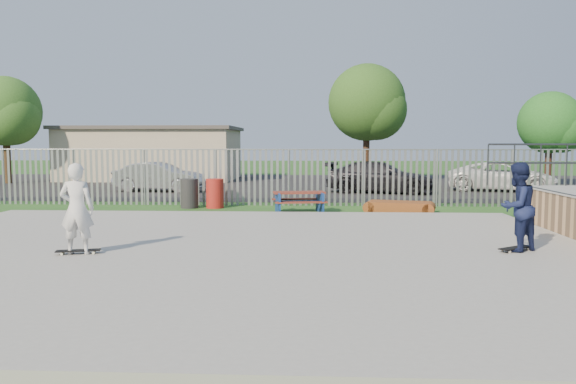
{
  "coord_description": "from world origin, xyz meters",
  "views": [
    {
      "loc": [
        1.94,
        -10.85,
        2.23
      ],
      "look_at": [
        1.31,
        2.0,
        1.1
      ],
      "focal_mm": 35.0,
      "sensor_mm": 36.0,
      "label": 1
    }
  ],
  "objects_px": {
    "tree_mid": "(367,103)",
    "funbox": "(399,207)",
    "picnic_table": "(299,202)",
    "tree_left": "(5,111)",
    "trash_bin_red": "(215,193)",
    "trash_bin_grey": "(189,193)",
    "skater_white": "(77,209)",
    "car_silver": "(159,177)",
    "tree_right": "(550,123)",
    "car_dark": "(380,177)",
    "car_white": "(502,176)",
    "skater_navy": "(517,207)"
  },
  "relations": [
    {
      "from": "tree_mid",
      "to": "funbox",
      "type": "bearing_deg",
      "value": -90.75
    },
    {
      "from": "picnic_table",
      "to": "tree_left",
      "type": "distance_m",
      "value": 20.76
    },
    {
      "from": "trash_bin_red",
      "to": "trash_bin_grey",
      "type": "bearing_deg",
      "value": -177.23
    },
    {
      "from": "trash_bin_red",
      "to": "skater_white",
      "type": "xyz_separation_m",
      "value": [
        -1.0,
        -8.83,
        0.51
      ]
    },
    {
      "from": "car_silver",
      "to": "tree_right",
      "type": "xyz_separation_m",
      "value": [
        18.93,
        3.89,
        2.55
      ]
    },
    {
      "from": "funbox",
      "to": "tree_left",
      "type": "distance_m",
      "value": 23.33
    },
    {
      "from": "car_dark",
      "to": "trash_bin_grey",
      "type": "bearing_deg",
      "value": 143.4
    },
    {
      "from": "tree_left",
      "to": "trash_bin_red",
      "type": "bearing_deg",
      "value": -39.23
    },
    {
      "from": "car_silver",
      "to": "trash_bin_red",
      "type": "bearing_deg",
      "value": -142.68
    },
    {
      "from": "tree_right",
      "to": "trash_bin_grey",
      "type": "bearing_deg",
      "value": -147.87
    },
    {
      "from": "trash_bin_grey",
      "to": "car_white",
      "type": "bearing_deg",
      "value": 29.45
    },
    {
      "from": "tree_mid",
      "to": "tree_right",
      "type": "xyz_separation_m",
      "value": [
        8.95,
        -2.76,
        -1.23
      ]
    },
    {
      "from": "trash_bin_red",
      "to": "car_dark",
      "type": "distance_m",
      "value": 8.73
    },
    {
      "from": "car_dark",
      "to": "skater_navy",
      "type": "bearing_deg",
      "value": -162.81
    },
    {
      "from": "tree_right",
      "to": "skater_white",
      "type": "bearing_deg",
      "value": -130.66
    },
    {
      "from": "funbox",
      "to": "tree_right",
      "type": "xyz_separation_m",
      "value": [
        9.14,
        11.23,
        3.05
      ]
    },
    {
      "from": "picnic_table",
      "to": "car_dark",
      "type": "distance_m",
      "value": 8.05
    },
    {
      "from": "trash_bin_grey",
      "to": "picnic_table",
      "type": "bearing_deg",
      "value": -17.84
    },
    {
      "from": "trash_bin_red",
      "to": "skater_white",
      "type": "distance_m",
      "value": 8.9
    },
    {
      "from": "car_dark",
      "to": "skater_navy",
      "type": "distance_m",
      "value": 14.21
    },
    {
      "from": "picnic_table",
      "to": "car_white",
      "type": "height_order",
      "value": "car_white"
    },
    {
      "from": "funbox",
      "to": "tree_right",
      "type": "distance_m",
      "value": 14.79
    },
    {
      "from": "car_dark",
      "to": "tree_mid",
      "type": "height_order",
      "value": "tree_mid"
    },
    {
      "from": "skater_navy",
      "to": "skater_white",
      "type": "height_order",
      "value": "same"
    },
    {
      "from": "trash_bin_grey",
      "to": "skater_white",
      "type": "relative_size",
      "value": 0.59
    },
    {
      "from": "skater_navy",
      "to": "tree_right",
      "type": "bearing_deg",
      "value": -148.43
    },
    {
      "from": "funbox",
      "to": "trash_bin_red",
      "type": "relative_size",
      "value": 2.01
    },
    {
      "from": "tree_left",
      "to": "skater_navy",
      "type": "xyz_separation_m",
      "value": [
        20.76,
        -19.13,
        -2.93
      ]
    },
    {
      "from": "trash_bin_grey",
      "to": "tree_right",
      "type": "height_order",
      "value": "tree_right"
    },
    {
      "from": "car_dark",
      "to": "tree_mid",
      "type": "relative_size",
      "value": 0.72
    },
    {
      "from": "funbox",
      "to": "car_white",
      "type": "relative_size",
      "value": 0.42
    },
    {
      "from": "car_white",
      "to": "tree_left",
      "type": "xyz_separation_m",
      "value": [
        -25.51,
        3.73,
        3.25
      ]
    },
    {
      "from": "trash_bin_red",
      "to": "skater_navy",
      "type": "height_order",
      "value": "skater_navy"
    },
    {
      "from": "picnic_table",
      "to": "trash_bin_red",
      "type": "distance_m",
      "value": 3.19
    },
    {
      "from": "picnic_table",
      "to": "skater_navy",
      "type": "xyz_separation_m",
      "value": [
        4.38,
        -6.88,
        0.66
      ]
    },
    {
      "from": "skater_white",
      "to": "car_dark",
      "type": "bearing_deg",
      "value": -121.15
    },
    {
      "from": "car_silver",
      "to": "tree_left",
      "type": "bearing_deg",
      "value": 70.58
    },
    {
      "from": "funbox",
      "to": "tree_mid",
      "type": "relative_size",
      "value": 0.3
    },
    {
      "from": "funbox",
      "to": "skater_navy",
      "type": "height_order",
      "value": "skater_navy"
    },
    {
      "from": "picnic_table",
      "to": "tree_mid",
      "type": "relative_size",
      "value": 0.27
    },
    {
      "from": "funbox",
      "to": "car_dark",
      "type": "xyz_separation_m",
      "value": [
        0.19,
        7.17,
        0.53
      ]
    },
    {
      "from": "trash_bin_grey",
      "to": "car_dark",
      "type": "distance_m",
      "value": 9.41
    },
    {
      "from": "funbox",
      "to": "car_silver",
      "type": "distance_m",
      "value": 12.25
    },
    {
      "from": "tree_left",
      "to": "skater_navy",
      "type": "distance_m",
      "value": 28.38
    },
    {
      "from": "car_silver",
      "to": "car_white",
      "type": "bearing_deg",
      "value": -79.49
    },
    {
      "from": "trash_bin_grey",
      "to": "car_white",
      "type": "distance_m",
      "value": 14.85
    },
    {
      "from": "tree_right",
      "to": "trash_bin_red",
      "type": "bearing_deg",
      "value": -146.53
    },
    {
      "from": "trash_bin_grey",
      "to": "car_white",
      "type": "height_order",
      "value": "car_white"
    },
    {
      "from": "trash_bin_grey",
      "to": "tree_mid",
      "type": "bearing_deg",
      "value": 60.9
    },
    {
      "from": "trash_bin_grey",
      "to": "car_silver",
      "type": "distance_m",
      "value": 6.84
    }
  ]
}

